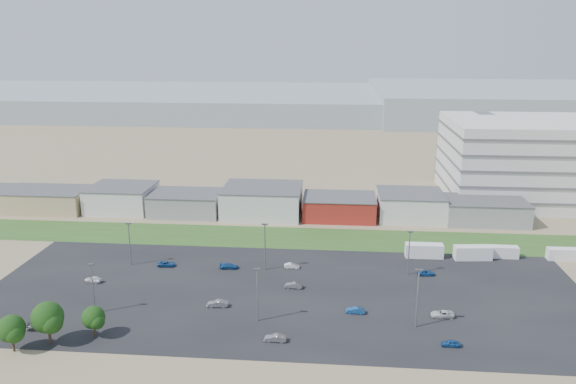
# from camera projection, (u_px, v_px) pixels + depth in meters

# --- Properties ---
(ground) EXTENTS (700.00, 700.00, 0.00)m
(ground) POSITION_uv_depth(u_px,v_px,m) (243.00, 343.00, 93.35)
(ground) COLOR #837153
(ground) RESTS_ON ground
(parking_lot) EXTENTS (120.00, 50.00, 0.01)m
(parking_lot) POSITION_uv_depth(u_px,v_px,m) (284.00, 292.00, 112.14)
(parking_lot) COLOR black
(parking_lot) RESTS_ON ground
(grass_strip) EXTENTS (160.00, 16.00, 0.02)m
(grass_strip) POSITION_uv_depth(u_px,v_px,m) (276.00, 237.00, 143.31)
(grass_strip) COLOR #30531F
(grass_strip) RESTS_ON ground
(hills_backdrop) EXTENTS (700.00, 200.00, 9.00)m
(hills_backdrop) POSITION_uv_depth(u_px,v_px,m) (374.00, 105.00, 391.47)
(hills_backdrop) COLOR gray
(hills_backdrop) RESTS_ON ground
(building_row) EXTENTS (170.00, 20.00, 8.00)m
(building_row) POSITION_uv_depth(u_px,v_px,m) (225.00, 200.00, 161.95)
(building_row) COLOR silver
(building_row) RESTS_ON ground
(box_trailer_a) EXTENTS (8.62, 2.77, 3.22)m
(box_trailer_a) POSITION_uv_depth(u_px,v_px,m) (424.00, 251.00, 129.92)
(box_trailer_a) COLOR silver
(box_trailer_a) RESTS_ON ground
(box_trailer_b) EXTENTS (8.65, 3.47, 3.16)m
(box_trailer_b) POSITION_uv_depth(u_px,v_px,m) (473.00, 253.00, 128.68)
(box_trailer_b) COLOR silver
(box_trailer_b) RESTS_ON ground
(box_trailer_c) EXTENTS (7.27, 2.34, 2.72)m
(box_trailer_c) POSITION_uv_depth(u_px,v_px,m) (502.00, 252.00, 129.84)
(box_trailer_c) COLOR silver
(box_trailer_c) RESTS_ON ground
(box_trailer_d) EXTENTS (7.30, 2.51, 2.71)m
(box_trailer_d) POSITION_uv_depth(u_px,v_px,m) (563.00, 254.00, 128.49)
(box_trailer_d) COLOR silver
(box_trailer_d) RESTS_ON ground
(tree_mid) EXTENTS (4.76, 4.76, 7.14)m
(tree_mid) POSITION_uv_depth(u_px,v_px,m) (11.00, 331.00, 90.10)
(tree_mid) COLOR black
(tree_mid) RESTS_ON ground
(tree_right) EXTENTS (5.57, 5.57, 8.36)m
(tree_right) POSITION_uv_depth(u_px,v_px,m) (48.00, 320.00, 92.37)
(tree_right) COLOR black
(tree_right) RESTS_ON ground
(tree_near) EXTENTS (4.17, 4.17, 6.26)m
(tree_near) POSITION_uv_depth(u_px,v_px,m) (94.00, 320.00, 94.77)
(tree_near) COLOR black
(tree_near) RESTS_ON ground
(lightpole_front_l) EXTENTS (1.14, 0.48, 9.70)m
(lightpole_front_l) POSITION_uv_depth(u_px,v_px,m) (93.00, 289.00, 102.57)
(lightpole_front_l) COLOR slate
(lightpole_front_l) RESTS_ON ground
(lightpole_front_m) EXTENTS (1.19, 0.50, 10.13)m
(lightpole_front_m) POSITION_uv_depth(u_px,v_px,m) (257.00, 295.00, 99.55)
(lightpole_front_m) COLOR slate
(lightpole_front_m) RESTS_ON ground
(lightpole_front_r) EXTENTS (1.28, 0.53, 10.91)m
(lightpole_front_r) POSITION_uv_depth(u_px,v_px,m) (417.00, 299.00, 97.28)
(lightpole_front_r) COLOR slate
(lightpole_front_r) RESTS_ON ground
(lightpole_back_l) EXTENTS (1.16, 0.48, 9.83)m
(lightpole_back_l) POSITION_uv_depth(u_px,v_px,m) (130.00, 244.00, 124.62)
(lightpole_back_l) COLOR slate
(lightpole_back_l) RESTS_ON ground
(lightpole_back_m) EXTENTS (1.25, 0.52, 10.60)m
(lightpole_back_m) POSITION_uv_depth(u_px,v_px,m) (265.00, 247.00, 121.83)
(lightpole_back_m) COLOR slate
(lightpole_back_m) RESTS_ON ground
(lightpole_back_r) EXTENTS (1.16, 0.48, 9.83)m
(lightpole_back_r) POSITION_uv_depth(u_px,v_px,m) (409.00, 253.00, 119.41)
(lightpole_back_r) COLOR slate
(lightpole_back_r) RESTS_ON ground
(parked_car_0) EXTENTS (4.30, 2.16, 1.17)m
(parked_car_0) POSITION_uv_depth(u_px,v_px,m) (442.00, 314.00, 102.15)
(parked_car_0) COLOR silver
(parked_car_0) RESTS_ON ground
(parked_car_1) EXTENTS (3.60, 1.47, 1.16)m
(parked_car_1) POSITION_uv_depth(u_px,v_px,m) (355.00, 310.00, 103.54)
(parked_car_1) COLOR navy
(parked_car_1) RESTS_ON ground
(parked_car_2) EXTENTS (3.20, 1.34, 1.08)m
(parked_car_2) POSITION_uv_depth(u_px,v_px,m) (451.00, 343.00, 92.38)
(parked_car_2) COLOR navy
(parked_car_2) RESTS_ON ground
(parked_car_4) EXTENTS (4.00, 1.62, 1.29)m
(parked_car_4) POSITION_uv_depth(u_px,v_px,m) (217.00, 304.00, 106.01)
(parked_car_4) COLOR #A5A5AA
(parked_car_4) RESTS_ON ground
(parked_car_5) EXTENTS (3.85, 1.96, 1.26)m
(parked_car_5) POSITION_uv_depth(u_px,v_px,m) (93.00, 279.00, 116.77)
(parked_car_5) COLOR silver
(parked_car_5) RESTS_ON ground
(parked_car_6) EXTENTS (4.31, 2.03, 1.22)m
(parked_car_6) POSITION_uv_depth(u_px,v_px,m) (229.00, 266.00, 123.69)
(parked_car_6) COLOR navy
(parked_car_6) RESTS_ON ground
(parked_car_7) EXTENTS (3.71, 1.61, 1.19)m
(parked_car_7) POSITION_uv_depth(u_px,v_px,m) (294.00, 285.00, 113.99)
(parked_car_7) COLOR #595B5E
(parked_car_7) RESTS_ON ground
(parked_car_8) EXTENTS (3.93, 1.93, 1.29)m
(parked_car_8) POSITION_uv_depth(u_px,v_px,m) (426.00, 273.00, 120.07)
(parked_car_8) COLOR navy
(parked_car_8) RESTS_ON ground
(parked_car_9) EXTENTS (4.06, 2.07, 1.10)m
(parked_car_9) POSITION_uv_depth(u_px,v_px,m) (166.00, 264.00, 124.90)
(parked_car_9) COLOR navy
(parked_car_9) RESTS_ON ground
(parked_car_10) EXTENTS (4.63, 2.30, 1.29)m
(parked_car_10) POSITION_uv_depth(u_px,v_px,m) (40.00, 326.00, 97.74)
(parked_car_10) COLOR #595B5E
(parked_car_10) RESTS_ON ground
(parked_car_11) EXTENTS (3.37, 1.18, 1.11)m
(parked_car_11) POSITION_uv_depth(u_px,v_px,m) (292.00, 266.00, 123.92)
(parked_car_11) COLOR silver
(parked_car_11) RESTS_ON ground
(parked_car_13) EXTENTS (3.70, 1.33, 1.22)m
(parked_car_13) POSITION_uv_depth(u_px,v_px,m) (275.00, 338.00, 93.90)
(parked_car_13) COLOR #A5A5AA
(parked_car_13) RESTS_ON ground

